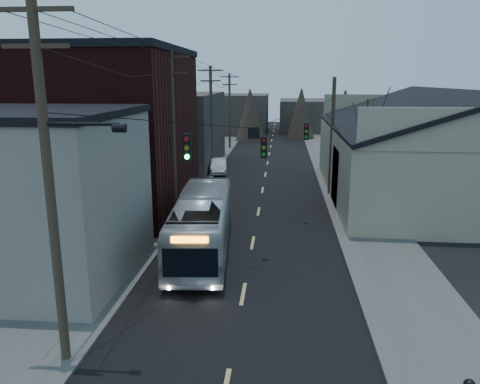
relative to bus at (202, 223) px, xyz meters
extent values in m
cube|color=black|center=(2.41, 17.42, -1.46)|extent=(9.00, 110.00, 0.02)
cube|color=#474744|center=(-4.09, 17.42, -1.41)|extent=(4.00, 110.00, 0.12)
cube|color=#474744|center=(8.91, 17.42, -1.41)|extent=(4.00, 110.00, 0.12)
cube|color=gray|center=(-6.59, -3.58, 2.03)|extent=(8.00, 8.00, 7.00)
cube|color=black|center=(-7.59, 7.42, 3.53)|extent=(10.00, 12.00, 10.00)
cube|color=#322E28|center=(-7.09, 23.42, 2.03)|extent=(9.00, 14.00, 7.00)
cube|color=gray|center=(15.41, 12.42, 1.03)|extent=(16.00, 20.00, 5.00)
cube|color=black|center=(11.41, 12.42, 4.83)|extent=(8.16, 20.60, 2.86)
cube|color=#322E28|center=(-3.59, 52.42, 1.53)|extent=(10.00, 12.00, 6.00)
cube|color=#322E28|center=(9.41, 57.42, 1.03)|extent=(12.00, 14.00, 5.00)
cone|color=black|center=(8.91, 7.42, 2.13)|extent=(0.40, 0.40, 7.20)
cylinder|color=#382B1E|center=(-2.59, -9.58, 3.78)|extent=(0.28, 0.28, 10.50)
cube|color=#382B1E|center=(-2.59, -9.58, 8.63)|extent=(2.20, 0.12, 0.12)
cylinder|color=#382B1E|center=(-2.59, 5.42, 3.53)|extent=(0.28, 0.28, 10.00)
cube|color=#382B1E|center=(-2.59, 5.42, 8.13)|extent=(2.20, 0.12, 0.12)
cylinder|color=#382B1E|center=(-2.59, 20.42, 3.28)|extent=(0.28, 0.28, 9.50)
cube|color=#382B1E|center=(-2.59, 20.42, 7.63)|extent=(2.20, 0.12, 0.12)
cylinder|color=#382B1E|center=(-2.59, 35.42, 3.03)|extent=(0.28, 0.28, 9.00)
cube|color=#382B1E|center=(-2.59, 35.42, 7.13)|extent=(2.20, 0.12, 0.12)
cylinder|color=#382B1E|center=(7.41, 12.42, 2.78)|extent=(0.28, 0.28, 8.50)
cube|color=black|center=(0.41, -5.08, 4.48)|extent=(0.28, 0.20, 1.00)
cube|color=black|center=(3.01, -0.58, 3.88)|extent=(0.28, 0.20, 1.00)
cube|color=black|center=(5.21, 5.42, 3.98)|extent=(0.28, 0.20, 1.00)
imported|color=#A6ABB2|center=(0.00, 0.00, 0.00)|extent=(3.32, 10.75, 2.95)
imported|color=#B3B6BB|center=(-1.89, 19.81, -0.81)|extent=(1.95, 4.19, 1.33)
camera|label=1|loc=(3.83, -21.70, 6.90)|focal=35.00mm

